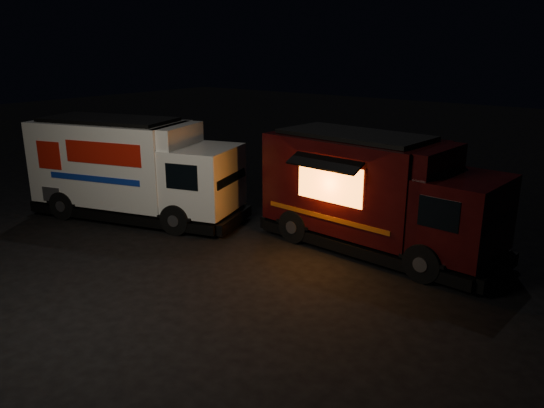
% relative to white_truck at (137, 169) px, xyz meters
% --- Properties ---
extents(ground, '(80.00, 80.00, 0.00)m').
position_rel_white_truck_xyz_m(ground, '(4.62, -1.42, -1.50)').
color(ground, black).
rests_on(ground, ground).
extents(white_truck, '(6.98, 4.09, 3.00)m').
position_rel_white_truck_xyz_m(white_truck, '(0.00, 0.00, 0.00)').
color(white_truck, white).
rests_on(white_truck, ground).
extents(red_truck, '(6.48, 2.80, 2.94)m').
position_rel_white_truck_xyz_m(red_truck, '(7.03, 2.02, -0.03)').
color(red_truck, '#370A0A').
rests_on(red_truck, ground).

